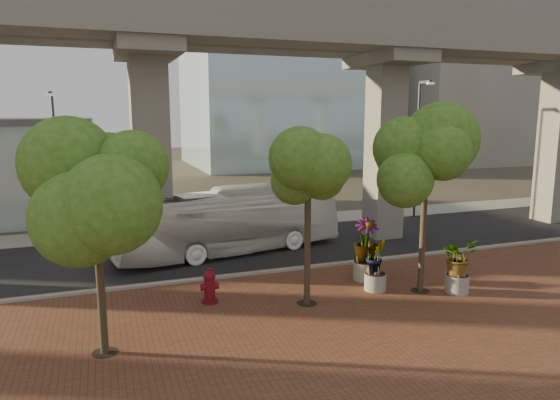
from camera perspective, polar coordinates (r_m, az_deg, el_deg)
name	(u,v)px	position (r m, az deg, el deg)	size (l,w,h in m)	color
ground	(292,257)	(23.36, 1.39, -6.54)	(160.00, 160.00, 0.00)	#343026
brick_plaza	(383,323)	(16.59, 11.74, -13.63)	(70.00, 13.00, 0.06)	brown
asphalt_road	(278,246)	(25.16, -0.27, -5.29)	(90.00, 8.00, 0.04)	black
curb_strip	(309,268)	(21.57, 3.33, -7.73)	(70.00, 0.25, 0.16)	gray
far_sidewalk	(247,224)	(30.25, -3.77, -2.71)	(90.00, 3.00, 0.06)	gray
transit_viaduct	(278,99)	(24.31, -0.28, 11.49)	(72.00, 5.60, 12.40)	gray
midrise_block	(458,73)	(73.45, 19.70, 13.48)	(18.00, 16.00, 24.00)	gray
transit_bus	(229,222)	(23.76, -5.86, -2.49)	(2.59, 11.01, 3.07)	white
fire_hydrant	(210,286)	(17.79, -8.05, -9.73)	(0.62, 0.55, 1.23)	maroon
planter_front	(458,259)	(19.52, 19.72, -6.38)	(1.89, 1.89, 2.08)	#9B978C
planter_right	(366,243)	(19.96, 9.79, -4.87)	(2.33, 2.33, 2.49)	#9E988F
planter_left	(376,259)	(18.97, 10.91, -6.64)	(1.80, 1.80, 1.98)	gray
street_tree_far_west	(95,197)	(13.91, -20.40, 0.38)	(4.00, 4.00, 6.22)	#4B3E2A
street_tree_near_west	(308,172)	(16.64, 3.23, 3.27)	(3.07, 3.07, 6.05)	#4B3E2A
street_tree_near_east	(426,165)	(18.60, 16.38, 3.91)	(4.29, 4.29, 6.70)	#4B3E2A
streetlamp_west	(56,156)	(28.10, -24.22, 4.62)	(0.38, 1.10, 7.63)	#303136
streetlamp_east	(418,140)	(32.51, 15.54, 6.63)	(0.42, 1.23, 8.52)	#333237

